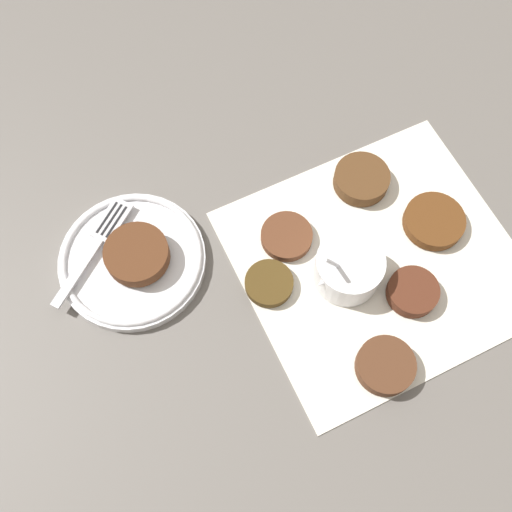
# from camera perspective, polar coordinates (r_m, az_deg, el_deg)

# --- Properties ---
(ground_plane) EXTENTS (4.00, 4.00, 0.00)m
(ground_plane) POSITION_cam_1_polar(r_m,az_deg,el_deg) (0.80, 12.44, 0.81)
(ground_plane) COLOR #605B56
(napkin) EXTENTS (0.39, 0.37, 0.00)m
(napkin) POSITION_cam_1_polar(r_m,az_deg,el_deg) (0.79, 11.59, -0.45)
(napkin) COLOR silver
(napkin) RESTS_ON ground_plane
(sauce_bowl) EXTENTS (0.09, 0.08, 0.10)m
(sauce_bowl) POSITION_cam_1_polar(r_m,az_deg,el_deg) (0.75, 8.60, -1.11)
(sauce_bowl) COLOR silver
(sauce_bowl) RESTS_ON napkin
(fritter_0) EXTENTS (0.07, 0.07, 0.02)m
(fritter_0) POSITION_cam_1_polar(r_m,az_deg,el_deg) (0.73, 12.22, -10.18)
(fritter_0) COLOR #502F1D
(fritter_0) RESTS_ON napkin
(fritter_1) EXTENTS (0.08, 0.08, 0.02)m
(fritter_1) POSITION_cam_1_polar(r_m,az_deg,el_deg) (0.82, 16.59, 3.20)
(fritter_1) COLOR #563015
(fritter_1) RESTS_ON napkin
(fritter_2) EXTENTS (0.07, 0.07, 0.02)m
(fritter_2) POSITION_cam_1_polar(r_m,az_deg,el_deg) (0.82, 10.01, 7.21)
(fritter_2) COLOR #50331B
(fritter_2) RESTS_ON napkin
(fritter_3) EXTENTS (0.07, 0.07, 0.01)m
(fritter_3) POSITION_cam_1_polar(r_m,az_deg,el_deg) (0.78, 2.93, 1.88)
(fritter_3) COLOR #58311E
(fritter_3) RESTS_ON napkin
(fritter_4) EXTENTS (0.06, 0.06, 0.02)m
(fritter_4) POSITION_cam_1_polar(r_m,az_deg,el_deg) (0.77, 14.69, -3.32)
(fritter_4) COLOR #4E2718
(fritter_4) RESTS_ON napkin
(fritter_5) EXTENTS (0.06, 0.06, 0.01)m
(fritter_5) POSITION_cam_1_polar(r_m,az_deg,el_deg) (0.75, 1.25, -2.62)
(fritter_5) COLOR #473316
(fritter_5) RESTS_ON napkin
(serving_plate) EXTENTS (0.19, 0.19, 0.02)m
(serving_plate) POSITION_cam_1_polar(r_m,az_deg,el_deg) (0.78, -11.70, -0.34)
(serving_plate) COLOR silver
(serving_plate) RESTS_ON ground_plane
(fritter_on_plate) EXTENTS (0.08, 0.08, 0.02)m
(fritter_on_plate) POSITION_cam_1_polar(r_m,az_deg,el_deg) (0.76, -11.28, 0.16)
(fritter_on_plate) COLOR #512D19
(fritter_on_plate) RESTS_ON serving_plate
(fork) EXTENTS (0.15, 0.09, 0.00)m
(fork) POSITION_cam_1_polar(r_m,az_deg,el_deg) (0.79, -14.77, 1.44)
(fork) COLOR silver
(fork) RESTS_ON serving_plate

